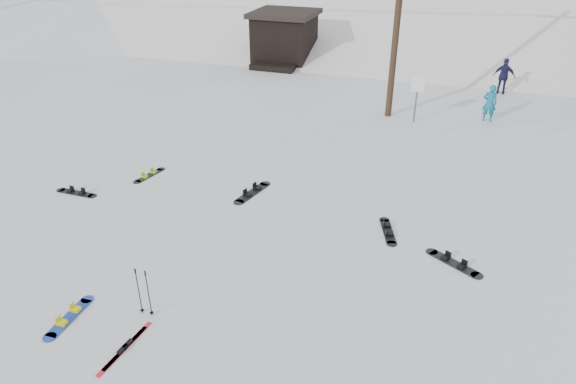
% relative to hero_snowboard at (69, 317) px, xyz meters
% --- Properties ---
extents(ground, '(200.00, 200.00, 0.00)m').
position_rel_hero_snowboard_xyz_m(ground, '(2.33, 0.36, -0.03)').
color(ground, white).
rests_on(ground, ground).
extents(ski_slope, '(60.00, 85.24, 65.97)m').
position_rel_hero_snowboard_xyz_m(ski_slope, '(2.33, 55.36, -12.03)').
color(ski_slope, white).
rests_on(ski_slope, ground).
extents(ridge_left, '(47.54, 95.03, 58.38)m').
position_rel_hero_snowboard_xyz_m(ridge_left, '(-33.67, 48.36, -11.03)').
color(ridge_left, white).
rests_on(ridge_left, ground).
extents(trail_sign, '(0.50, 0.09, 1.85)m').
position_rel_hero_snowboard_xyz_m(trail_sign, '(5.43, 13.94, 1.25)').
color(trail_sign, '#595B60').
rests_on(trail_sign, ground).
extents(lift_hut, '(3.40, 4.10, 2.75)m').
position_rel_hero_snowboard_xyz_m(lift_hut, '(-2.67, 21.30, 1.34)').
color(lift_hut, black).
rests_on(lift_hut, ground).
extents(hero_snowboard, '(0.30, 1.46, 0.10)m').
position_rel_hero_snowboard_xyz_m(hero_snowboard, '(0.00, 0.00, 0.00)').
color(hero_snowboard, blue).
rests_on(hero_snowboard, ground).
extents(hero_skis, '(0.23, 1.55, 0.08)m').
position_rel_hero_snowboard_xyz_m(hero_skis, '(1.60, -0.35, -0.00)').
color(hero_skis, red).
rests_on(hero_skis, ground).
extents(ski_poles, '(0.31, 0.08, 1.14)m').
position_rel_hero_snowboard_xyz_m(ski_poles, '(1.46, 0.65, 0.56)').
color(ski_poles, black).
rests_on(ski_poles, ground).
extents(board_scatter_a, '(1.41, 0.27, 0.10)m').
position_rel_hero_snowboard_xyz_m(board_scatter_a, '(-3.47, 4.54, -0.00)').
color(board_scatter_a, black).
rests_on(board_scatter_a, ground).
extents(board_scatter_b, '(0.63, 1.64, 0.12)m').
position_rel_hero_snowboard_xyz_m(board_scatter_b, '(1.55, 6.27, 0.00)').
color(board_scatter_b, black).
rests_on(board_scatter_b, ground).
extents(board_scatter_c, '(0.48, 1.30, 0.09)m').
position_rel_hero_snowboard_xyz_m(board_scatter_c, '(-2.04, 6.28, -0.00)').
color(board_scatter_c, black).
rests_on(board_scatter_c, ground).
extents(board_scatter_d, '(1.37, 0.93, 0.11)m').
position_rel_hero_snowboard_xyz_m(board_scatter_d, '(7.49, 4.55, 0.00)').
color(board_scatter_d, black).
rests_on(board_scatter_d, ground).
extents(board_scatter_f, '(0.64, 1.37, 0.10)m').
position_rel_hero_snowboard_xyz_m(board_scatter_f, '(5.76, 5.45, -0.00)').
color(board_scatter_f, black).
rests_on(board_scatter_f, ground).
extents(skier_teal, '(0.56, 0.38, 1.50)m').
position_rel_hero_snowboard_xyz_m(skier_teal, '(8.23, 15.04, 0.72)').
color(skier_teal, '#0E6A8D').
rests_on(skier_teal, ground).
extents(skier_navy, '(1.00, 0.51, 1.64)m').
position_rel_hero_snowboard_xyz_m(skier_navy, '(8.85, 19.04, 0.79)').
color(skier_navy, '#1A1B41').
rests_on(skier_navy, ground).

